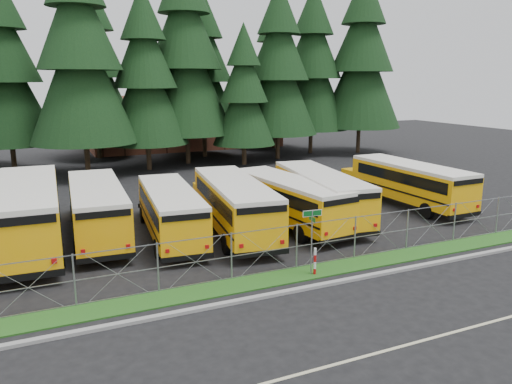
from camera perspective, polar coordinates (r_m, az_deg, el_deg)
ground at (r=23.14m, az=5.60°, el=-7.48°), size 120.00×120.00×0.00m
curb at (r=20.69m, az=9.94°, el=-9.97°), size 50.00×0.25×0.12m
grass_verge at (r=21.78m, az=7.85°, el=-8.79°), size 50.00×1.40×0.06m
road_lane_line at (r=17.30m, az=19.40°, el=-15.49°), size 50.00×0.12×0.01m
chainlink_fence at (r=22.00m, az=6.96°, el=-5.85°), size 44.00×0.10×2.00m
brick_building at (r=61.36m, az=-8.31°, el=7.98°), size 22.00×10.00×6.00m
bus_1 at (r=26.35m, az=-24.60°, el=-2.42°), size 3.34×12.40×3.23m
bus_2 at (r=26.84m, az=-17.72°, el=-2.03°), size 3.14×10.90×2.83m
bus_3 at (r=25.89m, az=-9.82°, el=-2.36°), size 3.34×10.19×2.62m
bus_4 at (r=26.34m, az=-2.65°, el=-1.65°), size 3.95×11.17×2.87m
bus_5 at (r=27.69m, az=3.37°, el=-1.13°), size 3.54×10.49×2.70m
bus_6 at (r=29.05m, az=7.13°, el=-0.43°), size 3.95×10.94×2.80m
bus_east at (r=33.49m, az=16.76°, el=0.86°), size 2.73×10.65×2.78m
street_sign at (r=20.54m, az=6.41°, el=-4.16°), size 0.84×0.55×2.81m
striped_bollard at (r=21.00m, az=6.75°, el=-7.92°), size 0.11×0.11×1.20m
conifer_2 at (r=47.78m, az=-26.82°, el=12.12°), size 7.73×7.73×17.10m
conifer_3 at (r=43.76m, az=-19.50°, el=14.23°), size 8.71×8.71×19.27m
conifer_4 at (r=45.52m, az=-12.55°, el=12.50°), size 7.23×7.23×16.00m
conifer_5 at (r=48.41m, az=-8.10°, el=14.84°), size 8.89×8.89×19.67m
conifer_6 at (r=47.29m, az=-1.40°, el=11.00°), size 5.90×5.90×13.06m
conifer_7 at (r=50.91m, az=2.58°, el=13.59°), size 7.89×7.89×17.45m
conifer_8 at (r=55.39m, az=6.45°, el=13.67°), size 8.07×8.07×17.85m
conifer_9 at (r=56.41m, az=11.99°, el=14.25°), size 8.77×8.77×19.40m
conifer_11 at (r=53.81m, az=-18.07°, el=13.25°), size 8.15×8.15×18.02m
conifer_12 at (r=52.58m, az=-6.08°, el=13.31°), size 7.72×7.72×17.07m
conifer_13 at (r=58.95m, az=2.15°, el=13.35°), size 7.77×7.77×17.18m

